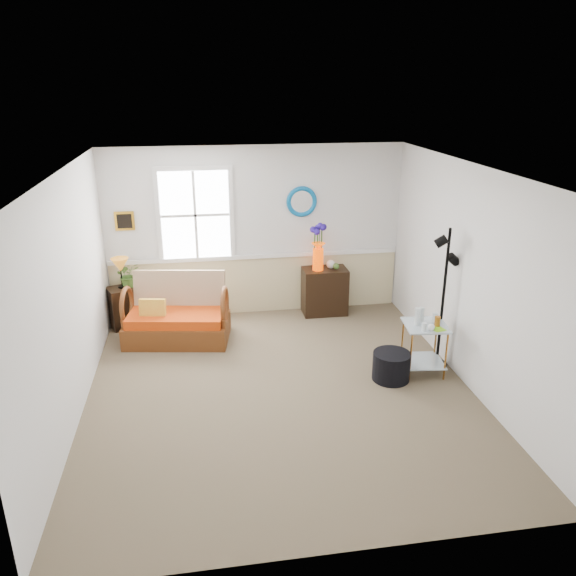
{
  "coord_description": "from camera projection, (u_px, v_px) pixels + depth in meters",
  "views": [
    {
      "loc": [
        -0.84,
        -5.78,
        3.48
      ],
      "look_at": [
        0.18,
        0.56,
        1.09
      ],
      "focal_mm": 35.0,
      "sensor_mm": 36.0,
      "label": 1
    }
  ],
  "objects": [
    {
      "name": "potted_plant",
      "position": [
        128.0,
        277.0,
        8.22
      ],
      "size": [
        0.44,
        0.46,
        0.29
      ],
      "primitive_type": "imported",
      "rotation": [
        0.0,
        0.0,
        0.35
      ],
      "color": "#416A28",
      "rests_on": "lamp_stand"
    },
    {
      "name": "side_table",
      "position": [
        423.0,
        348.0,
        7.02
      ],
      "size": [
        0.57,
        0.57,
        0.65
      ],
      "primitive_type": null,
      "rotation": [
        0.0,
        0.0,
        -0.11
      ],
      "color": "#B9772C",
      "rests_on": "floor"
    },
    {
      "name": "floor",
      "position": [
        280.0,
        390.0,
        6.69
      ],
      "size": [
        4.5,
        5.0,
        0.01
      ],
      "primitive_type": "cube",
      "color": "brown",
      "rests_on": "ground"
    },
    {
      "name": "mirror",
      "position": [
        302.0,
        202.0,
        8.48
      ],
      "size": [
        0.47,
        0.07,
        0.47
      ],
      "primitive_type": "torus",
      "rotation": [
        1.57,
        0.0,
        0.0
      ],
      "color": "#007CBA",
      "rests_on": "walls"
    },
    {
      "name": "cabinet",
      "position": [
        324.0,
        291.0,
        8.81
      ],
      "size": [
        0.68,
        0.44,
        0.73
      ],
      "primitive_type": null,
      "rotation": [
        0.0,
        0.0,
        -0.0
      ],
      "color": "black",
      "rests_on": "floor"
    },
    {
      "name": "ottoman",
      "position": [
        391.0,
        366.0,
        6.89
      ],
      "size": [
        0.53,
        0.53,
        0.36
      ],
      "primitive_type": "cylinder",
      "rotation": [
        0.0,
        0.0,
        0.17
      ],
      "color": "black",
      "rests_on": "floor"
    },
    {
      "name": "floor_lamp",
      "position": [
        443.0,
        299.0,
        6.98
      ],
      "size": [
        0.32,
        0.32,
        1.83
      ],
      "primitive_type": null,
      "rotation": [
        0.0,
        0.0,
        -0.27
      ],
      "color": "black",
      "rests_on": "floor"
    },
    {
      "name": "chair_rail",
      "position": [
        257.0,
        256.0,
        8.65
      ],
      "size": [
        4.46,
        0.04,
        0.06
      ],
      "primitive_type": "cube",
      "color": "white",
      "rests_on": "walls"
    },
    {
      "name": "lamp_stand",
      "position": [
        122.0,
        308.0,
        8.31
      ],
      "size": [
        0.45,
        0.45,
        0.61
      ],
      "primitive_type": null,
      "rotation": [
        0.0,
        0.0,
        0.4
      ],
      "color": "black",
      "rests_on": "floor"
    },
    {
      "name": "picture",
      "position": [
        125.0,
        221.0,
        8.16
      ],
      "size": [
        0.28,
        0.03,
        0.28
      ],
      "primitive_type": "cube",
      "color": "gold",
      "rests_on": "walls"
    },
    {
      "name": "loveseat",
      "position": [
        176.0,
        309.0,
        7.84
      ],
      "size": [
        1.53,
        1.02,
        0.93
      ],
      "primitive_type": null,
      "rotation": [
        0.0,
        0.0,
        -0.16
      ],
      "color": "#5B2D13",
      "rests_on": "floor"
    },
    {
      "name": "throw_pillow",
      "position": [
        153.0,
        312.0,
        7.72
      ],
      "size": [
        0.37,
        0.15,
        0.36
      ],
      "primitive_type": null,
      "rotation": [
        0.0,
        0.0,
        -0.17
      ],
      "color": "#BB6111",
      "rests_on": "loveseat"
    },
    {
      "name": "ceiling",
      "position": [
        279.0,
        170.0,
        5.78
      ],
      "size": [
        4.5,
        5.0,
        0.01
      ],
      "primitive_type": "cube",
      "color": "white",
      "rests_on": "walls"
    },
    {
      "name": "wainscot",
      "position": [
        257.0,
        285.0,
        8.83
      ],
      "size": [
        4.46,
        0.02,
        0.9
      ],
      "primitive_type": "cube",
      "color": "#C6B98B",
      "rests_on": "walls"
    },
    {
      "name": "walls",
      "position": [
        280.0,
        288.0,
        6.24
      ],
      "size": [
        4.51,
        5.01,
        2.6
      ],
      "color": "silver",
      "rests_on": "floor"
    },
    {
      "name": "table_lamp",
      "position": [
        121.0,
        273.0,
        8.12
      ],
      "size": [
        0.29,
        0.29,
        0.46
      ],
      "primitive_type": null,
      "rotation": [
        0.0,
        0.0,
        0.16
      ],
      "color": "#B66B1A",
      "rests_on": "lamp_stand"
    },
    {
      "name": "flower_vase",
      "position": [
        318.0,
        247.0,
        8.51
      ],
      "size": [
        0.27,
        0.27,
        0.72
      ],
      "primitive_type": null,
      "rotation": [
        0.0,
        0.0,
        0.35
      ],
      "color": "#D93A00",
      "rests_on": "cabinet"
    },
    {
      "name": "tabletop_items",
      "position": [
        429.0,
        318.0,
        6.82
      ],
      "size": [
        0.45,
        0.45,
        0.22
      ],
      "primitive_type": null,
      "rotation": [
        0.0,
        0.0,
        0.26
      ],
      "color": "silver",
      "rests_on": "side_table"
    },
    {
      "name": "window",
      "position": [
        195.0,
        215.0,
        8.28
      ],
      "size": [
        1.14,
        0.06,
        1.44
      ],
      "primitive_type": null,
      "color": "white",
      "rests_on": "walls"
    }
  ]
}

